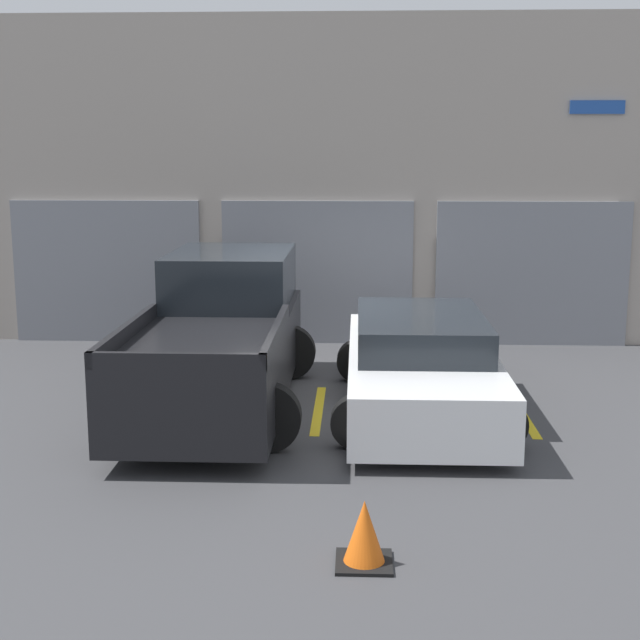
# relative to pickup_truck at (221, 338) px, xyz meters

# --- Properties ---
(ground_plane) EXTENTS (28.00, 28.00, 0.00)m
(ground_plane) POSITION_rel_pickup_truck_xyz_m (1.31, 0.82, -0.88)
(ground_plane) COLOR #3D3D3F
(shophouse_building) EXTENTS (16.15, 0.68, 5.58)m
(shophouse_building) POSITION_rel_pickup_truck_xyz_m (1.31, 4.11, 1.86)
(shophouse_building) COLOR #9E9389
(shophouse_building) RESTS_ON ground
(pickup_truck) EXTENTS (2.40, 5.26, 1.91)m
(pickup_truck) POSITION_rel_pickup_truck_xyz_m (0.00, 0.00, 0.00)
(pickup_truck) COLOR black
(pickup_truck) RESTS_ON ground
(sedan_white) EXTENTS (2.22, 4.78, 1.26)m
(sedan_white) POSITION_rel_pickup_truck_xyz_m (2.63, -0.30, -0.28)
(sedan_white) COLOR white
(sedan_white) RESTS_ON ground
(parking_stripe_far_left) EXTENTS (0.12, 2.20, 0.01)m
(parking_stripe_far_left) POSITION_rel_pickup_truck_xyz_m (-1.31, -0.32, -0.88)
(parking_stripe_far_left) COLOR gold
(parking_stripe_far_left) RESTS_ON ground
(parking_stripe_left) EXTENTS (0.12, 2.20, 0.01)m
(parking_stripe_left) POSITION_rel_pickup_truck_xyz_m (1.31, -0.32, -0.88)
(parking_stripe_left) COLOR gold
(parking_stripe_left) RESTS_ON ground
(parking_stripe_centre) EXTENTS (0.12, 2.20, 0.01)m
(parking_stripe_centre) POSITION_rel_pickup_truck_xyz_m (3.94, -0.32, -0.88)
(parking_stripe_centre) COLOR gold
(parking_stripe_centre) RESTS_ON ground
(traffic_cone) EXTENTS (0.47, 0.47, 0.55)m
(traffic_cone) POSITION_rel_pickup_truck_xyz_m (1.89, -4.70, -0.63)
(traffic_cone) COLOR black
(traffic_cone) RESTS_ON ground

